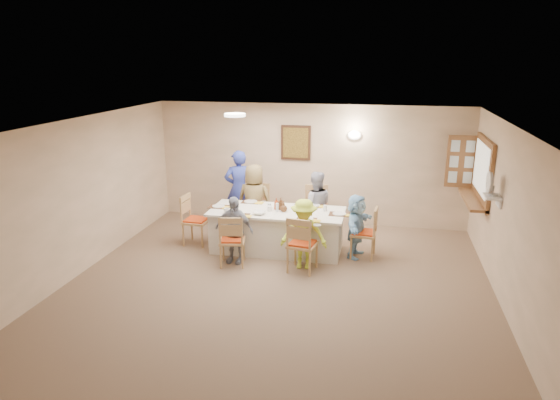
% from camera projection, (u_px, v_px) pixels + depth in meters
% --- Properties ---
extents(ground, '(7.00, 7.00, 0.00)m').
position_uv_depth(ground, '(274.00, 293.00, 7.49)').
color(ground, '#7C624C').
extents(room_walls, '(7.00, 7.00, 7.00)m').
position_uv_depth(room_walls, '(274.00, 196.00, 7.07)').
color(room_walls, tan).
rests_on(room_walls, ground).
extents(wall_picture, '(0.62, 0.05, 0.72)m').
position_uv_depth(wall_picture, '(296.00, 143.00, 10.33)').
color(wall_picture, '#3F2616').
rests_on(wall_picture, room_walls).
extents(wall_sconce, '(0.26, 0.09, 0.18)m').
position_uv_depth(wall_sconce, '(354.00, 135.00, 10.02)').
color(wall_sconce, white).
rests_on(wall_sconce, room_walls).
extents(ceiling_light, '(0.36, 0.36, 0.05)m').
position_uv_depth(ceiling_light, '(235.00, 115.00, 8.41)').
color(ceiling_light, white).
rests_on(ceiling_light, room_walls).
extents(serving_hatch, '(0.06, 1.50, 1.15)m').
position_uv_depth(serving_hatch, '(483.00, 171.00, 8.69)').
color(serving_hatch, brown).
rests_on(serving_hatch, room_walls).
extents(hatch_sill, '(0.30, 1.50, 0.05)m').
position_uv_depth(hatch_sill, '(472.00, 199.00, 8.86)').
color(hatch_sill, brown).
rests_on(hatch_sill, room_walls).
extents(shutter_door, '(0.55, 0.04, 1.00)m').
position_uv_depth(shutter_door, '(461.00, 162.00, 9.46)').
color(shutter_door, brown).
rests_on(shutter_door, room_walls).
extents(fan_shelf, '(0.22, 0.36, 0.03)m').
position_uv_depth(fan_shelf, '(492.00, 197.00, 7.47)').
color(fan_shelf, white).
rests_on(fan_shelf, room_walls).
extents(desk_fan, '(0.30, 0.30, 0.28)m').
position_uv_depth(desk_fan, '(491.00, 187.00, 7.43)').
color(desk_fan, '#A5A5A8').
rests_on(desk_fan, fan_shelf).
extents(dining_table, '(2.41, 1.02, 0.76)m').
position_uv_depth(dining_table, '(277.00, 230.00, 9.05)').
color(dining_table, silver).
rests_on(dining_table, ground).
extents(chair_back_left, '(0.53, 0.53, 1.00)m').
position_uv_depth(chair_back_left, '(256.00, 209.00, 9.89)').
color(chair_back_left, tan).
rests_on(chair_back_left, ground).
extents(chair_back_right, '(0.55, 0.55, 1.03)m').
position_uv_depth(chair_back_right, '(316.00, 212.00, 9.65)').
color(chair_back_right, tan).
rests_on(chair_back_right, ground).
extents(chair_front_left, '(0.51, 0.51, 0.91)m').
position_uv_depth(chair_front_left, '(232.00, 239.00, 8.40)').
color(chair_front_left, tan).
rests_on(chair_front_left, ground).
extents(chair_front_right, '(0.53, 0.53, 0.96)m').
position_uv_depth(chair_front_right, '(302.00, 243.00, 8.15)').
color(chair_front_right, tan).
rests_on(chair_front_right, ground).
extents(chair_left_end, '(0.48, 0.48, 0.95)m').
position_uv_depth(chair_left_end, '(196.00, 220.00, 9.33)').
color(chair_left_end, tan).
rests_on(chair_left_end, ground).
extents(chair_right_end, '(0.48, 0.48, 0.92)m').
position_uv_depth(chair_right_end, '(363.00, 232.00, 8.72)').
color(chair_right_end, tan).
rests_on(chair_right_end, ground).
extents(diner_back_left, '(0.77, 0.56, 1.44)m').
position_uv_depth(diner_back_left, '(254.00, 200.00, 9.72)').
color(diner_back_left, olive).
rests_on(diner_back_left, ground).
extents(diner_back_right, '(0.86, 0.77, 1.35)m').
position_uv_depth(diner_back_right, '(315.00, 206.00, 9.49)').
color(diner_back_right, '#A4A4B9').
rests_on(diner_back_right, ground).
extents(diner_front_left, '(0.76, 0.46, 1.17)m').
position_uv_depth(diner_front_left, '(234.00, 230.00, 8.48)').
color(diner_front_left, '#8D93A4').
rests_on(diner_front_left, ground).
extents(diner_front_right, '(0.82, 0.53, 1.19)m').
position_uv_depth(diner_front_right, '(304.00, 234.00, 8.24)').
color(diner_front_right, '#C9E53A').
rests_on(diner_front_right, ground).
extents(diner_right_end, '(1.19, 0.75, 1.14)m').
position_uv_depth(diner_right_end, '(356.00, 226.00, 8.72)').
color(diner_right_end, '#9AD4FF').
rests_on(diner_right_end, ground).
extents(caregiver, '(0.86, 0.81, 1.61)m').
position_uv_depth(caregiver, '(239.00, 189.00, 10.22)').
color(caregiver, '#3445B6').
rests_on(caregiver, ground).
extents(placemat_fl, '(0.37, 0.28, 0.01)m').
position_uv_depth(placemat_fl, '(238.00, 215.00, 8.67)').
color(placemat_fl, '#472B19').
rests_on(placemat_fl, dining_table).
extents(plate_fl, '(0.23, 0.23, 0.01)m').
position_uv_depth(plate_fl, '(238.00, 215.00, 8.67)').
color(plate_fl, white).
rests_on(plate_fl, dining_table).
extents(napkin_fl, '(0.13, 0.13, 0.01)m').
position_uv_depth(napkin_fl, '(247.00, 216.00, 8.59)').
color(napkin_fl, yellow).
rests_on(napkin_fl, dining_table).
extents(placemat_fr, '(0.34, 0.25, 0.01)m').
position_uv_depth(placemat_fr, '(306.00, 220.00, 8.43)').
color(placemat_fr, '#472B19').
rests_on(placemat_fr, dining_table).
extents(plate_fr, '(0.24, 0.24, 0.02)m').
position_uv_depth(plate_fr, '(306.00, 219.00, 8.43)').
color(plate_fr, white).
rests_on(plate_fr, dining_table).
extents(napkin_fr, '(0.14, 0.14, 0.01)m').
position_uv_depth(napkin_fr, '(316.00, 221.00, 8.35)').
color(napkin_fr, yellow).
rests_on(napkin_fr, dining_table).
extents(placemat_bl, '(0.34, 0.25, 0.01)m').
position_uv_depth(placemat_bl, '(251.00, 202.00, 9.46)').
color(placemat_bl, '#472B19').
rests_on(placemat_bl, dining_table).
extents(plate_bl, '(0.25, 0.25, 0.02)m').
position_uv_depth(plate_bl, '(251.00, 201.00, 9.46)').
color(plate_bl, white).
rests_on(plate_bl, dining_table).
extents(napkin_bl, '(0.15, 0.15, 0.01)m').
position_uv_depth(napkin_bl, '(259.00, 203.00, 9.38)').
color(napkin_bl, yellow).
rests_on(napkin_bl, dining_table).
extents(placemat_br, '(0.34, 0.26, 0.01)m').
position_uv_depth(placemat_br, '(313.00, 206.00, 9.22)').
color(placemat_br, '#472B19').
rests_on(placemat_br, dining_table).
extents(plate_br, '(0.24, 0.24, 0.02)m').
position_uv_depth(plate_br, '(313.00, 205.00, 9.22)').
color(plate_br, white).
rests_on(plate_br, dining_table).
extents(napkin_br, '(0.14, 0.14, 0.01)m').
position_uv_depth(napkin_br, '(323.00, 207.00, 9.14)').
color(napkin_br, yellow).
rests_on(napkin_br, dining_table).
extents(placemat_le, '(0.37, 0.27, 0.01)m').
position_uv_depth(placemat_le, '(219.00, 207.00, 9.16)').
color(placemat_le, '#472B19').
rests_on(placemat_le, dining_table).
extents(plate_le, '(0.23, 0.23, 0.01)m').
position_uv_depth(plate_le, '(219.00, 206.00, 9.16)').
color(plate_le, white).
rests_on(plate_le, dining_table).
extents(napkin_le, '(0.15, 0.15, 0.01)m').
position_uv_depth(napkin_le, '(227.00, 208.00, 9.08)').
color(napkin_le, yellow).
rests_on(napkin_le, dining_table).
extents(placemat_re, '(0.36, 0.27, 0.01)m').
position_uv_depth(placemat_re, '(339.00, 214.00, 8.73)').
color(placemat_re, '#472B19').
rests_on(placemat_re, dining_table).
extents(plate_re, '(0.24, 0.24, 0.01)m').
position_uv_depth(plate_re, '(339.00, 214.00, 8.72)').
color(plate_re, white).
rests_on(plate_re, dining_table).
extents(napkin_re, '(0.13, 0.13, 0.01)m').
position_uv_depth(napkin_re, '(350.00, 215.00, 8.64)').
color(napkin_re, yellow).
rests_on(napkin_re, dining_table).
extents(teacup_a, '(0.20, 0.20, 0.09)m').
position_uv_depth(teacup_a, '(227.00, 211.00, 8.79)').
color(teacup_a, white).
rests_on(teacup_a, dining_table).
extents(teacup_b, '(0.13, 0.13, 0.07)m').
position_uv_depth(teacup_b, '(304.00, 202.00, 9.31)').
color(teacup_b, white).
rests_on(teacup_b, dining_table).
extents(bowl_a, '(0.23, 0.23, 0.06)m').
position_uv_depth(bowl_a, '(259.00, 213.00, 8.72)').
color(bowl_a, white).
rests_on(bowl_a, dining_table).
extents(bowl_b, '(0.34, 0.34, 0.06)m').
position_uv_depth(bowl_b, '(300.00, 206.00, 9.11)').
color(bowl_b, white).
rests_on(bowl_b, dining_table).
extents(condiment_ketchup, '(0.14, 0.14, 0.22)m').
position_uv_depth(condiment_ketchup, '(276.00, 204.00, 8.97)').
color(condiment_ketchup, '#A0330D').
rests_on(condiment_ketchup, dining_table).
extents(condiment_brown, '(0.12, 0.12, 0.22)m').
position_uv_depth(condiment_brown, '(281.00, 204.00, 8.98)').
color(condiment_brown, '#543016').
rests_on(condiment_brown, dining_table).
extents(condiment_malt, '(0.20, 0.20, 0.16)m').
position_uv_depth(condiment_malt, '(284.00, 207.00, 8.86)').
color(condiment_malt, '#543016').
rests_on(condiment_malt, dining_table).
extents(drinking_glass, '(0.07, 0.07, 0.10)m').
position_uv_depth(drinking_glass, '(269.00, 206.00, 9.01)').
color(drinking_glass, silver).
rests_on(drinking_glass, dining_table).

